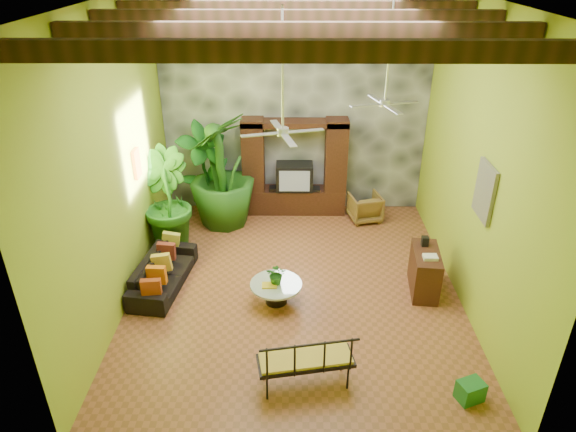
{
  "coord_description": "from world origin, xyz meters",
  "views": [
    {
      "loc": [
        -0.06,
        -7.88,
        5.72
      ],
      "look_at": [
        -0.13,
        0.2,
        1.43
      ],
      "focal_mm": 32.0,
      "sensor_mm": 36.0,
      "label": 1
    }
  ],
  "objects_px": {
    "tall_plant_b": "(165,201)",
    "coffee_table": "(276,290)",
    "iron_bench": "(306,360)",
    "tall_plant_c": "(222,171)",
    "sofa": "(163,273)",
    "entertainment_center": "(294,174)",
    "side_console": "(425,271)",
    "ceiling_fan_back": "(386,92)",
    "wicker_armchair": "(365,207)",
    "green_bin": "(470,391)",
    "tall_plant_a": "(205,172)",
    "ceiling_fan_front": "(283,119)"
  },
  "relations": [
    {
      "from": "green_bin",
      "to": "side_console",
      "type": "bearing_deg",
      "value": 91.8
    },
    {
      "from": "ceiling_fan_back",
      "to": "wicker_armchair",
      "type": "bearing_deg",
      "value": 88.53
    },
    {
      "from": "ceiling_fan_back",
      "to": "coffee_table",
      "type": "relative_size",
      "value": 2.01
    },
    {
      "from": "green_bin",
      "to": "sofa",
      "type": "bearing_deg",
      "value": 151.09
    },
    {
      "from": "tall_plant_c",
      "to": "side_console",
      "type": "relative_size",
      "value": 2.53
    },
    {
      "from": "sofa",
      "to": "wicker_armchair",
      "type": "relative_size",
      "value": 2.72
    },
    {
      "from": "entertainment_center",
      "to": "coffee_table",
      "type": "relative_size",
      "value": 2.6
    },
    {
      "from": "tall_plant_b",
      "to": "coffee_table",
      "type": "height_order",
      "value": "tall_plant_b"
    },
    {
      "from": "wicker_armchair",
      "to": "coffee_table",
      "type": "height_order",
      "value": "wicker_armchair"
    },
    {
      "from": "sofa",
      "to": "wicker_armchair",
      "type": "xyz_separation_m",
      "value": [
        4.11,
        2.65,
        0.04
      ]
    },
    {
      "from": "tall_plant_c",
      "to": "sofa",
      "type": "bearing_deg",
      "value": -109.1
    },
    {
      "from": "iron_bench",
      "to": "side_console",
      "type": "relative_size",
      "value": 1.41
    },
    {
      "from": "entertainment_center",
      "to": "tall_plant_b",
      "type": "relative_size",
      "value": 1.11
    },
    {
      "from": "ceiling_fan_front",
      "to": "ceiling_fan_back",
      "type": "height_order",
      "value": "same"
    },
    {
      "from": "tall_plant_c",
      "to": "ceiling_fan_back",
      "type": "bearing_deg",
      "value": -22.99
    },
    {
      "from": "tall_plant_a",
      "to": "tall_plant_c",
      "type": "relative_size",
      "value": 0.89
    },
    {
      "from": "entertainment_center",
      "to": "ceiling_fan_back",
      "type": "distance_m",
      "value": 3.5
    },
    {
      "from": "wicker_armchair",
      "to": "tall_plant_b",
      "type": "height_order",
      "value": "tall_plant_b"
    },
    {
      "from": "side_console",
      "to": "green_bin",
      "type": "xyz_separation_m",
      "value": [
        0.08,
        -2.61,
        -0.25
      ]
    },
    {
      "from": "sofa",
      "to": "green_bin",
      "type": "distance_m",
      "value": 5.64
    },
    {
      "from": "entertainment_center",
      "to": "side_console",
      "type": "height_order",
      "value": "entertainment_center"
    },
    {
      "from": "tall_plant_b",
      "to": "side_console",
      "type": "relative_size",
      "value": 2.11
    },
    {
      "from": "tall_plant_b",
      "to": "wicker_armchair",
      "type": "bearing_deg",
      "value": 16.28
    },
    {
      "from": "tall_plant_a",
      "to": "tall_plant_c",
      "type": "xyz_separation_m",
      "value": [
        0.42,
        -0.26,
        0.14
      ]
    },
    {
      "from": "tall_plant_c",
      "to": "coffee_table",
      "type": "height_order",
      "value": "tall_plant_c"
    },
    {
      "from": "entertainment_center",
      "to": "coffee_table",
      "type": "height_order",
      "value": "entertainment_center"
    },
    {
      "from": "entertainment_center",
      "to": "ceiling_fan_back",
      "type": "xyz_separation_m",
      "value": [
        1.6,
        -1.94,
        2.44
      ]
    },
    {
      "from": "sofa",
      "to": "wicker_armchair",
      "type": "distance_m",
      "value": 4.89
    },
    {
      "from": "ceiling_fan_back",
      "to": "side_console",
      "type": "relative_size",
      "value": 1.82
    },
    {
      "from": "wicker_armchair",
      "to": "tall_plant_a",
      "type": "bearing_deg",
      "value": -14.55
    },
    {
      "from": "entertainment_center",
      "to": "green_bin",
      "type": "xyz_separation_m",
      "value": [
        2.47,
        -5.78,
        -0.81
      ]
    },
    {
      "from": "tall_plant_a",
      "to": "tall_plant_b",
      "type": "height_order",
      "value": "tall_plant_a"
    },
    {
      "from": "iron_bench",
      "to": "green_bin",
      "type": "bearing_deg",
      "value": -14.77
    },
    {
      "from": "ceiling_fan_back",
      "to": "tall_plant_b",
      "type": "height_order",
      "value": "ceiling_fan_back"
    },
    {
      "from": "entertainment_center",
      "to": "side_console",
      "type": "relative_size",
      "value": 2.35
    },
    {
      "from": "ceiling_fan_back",
      "to": "tall_plant_a",
      "type": "xyz_separation_m",
      "value": [
        -3.63,
        1.62,
        -2.26
      ]
    },
    {
      "from": "sofa",
      "to": "green_bin",
      "type": "relative_size",
      "value": 5.37
    },
    {
      "from": "ceiling_fan_back",
      "to": "side_console",
      "type": "bearing_deg",
      "value": -57.56
    },
    {
      "from": "wicker_armchair",
      "to": "coffee_table",
      "type": "xyz_separation_m",
      "value": [
        -1.97,
        -3.16,
        -0.06
      ]
    },
    {
      "from": "wicker_armchair",
      "to": "green_bin",
      "type": "height_order",
      "value": "wicker_armchair"
    },
    {
      "from": "tall_plant_b",
      "to": "side_console",
      "type": "xyz_separation_m",
      "value": [
        5.03,
        -1.52,
        -0.67
      ]
    },
    {
      "from": "tall_plant_b",
      "to": "tall_plant_c",
      "type": "distance_m",
      "value": 1.51
    },
    {
      "from": "tall_plant_b",
      "to": "coffee_table",
      "type": "relative_size",
      "value": 2.33
    },
    {
      "from": "green_bin",
      "to": "coffee_table",
      "type": "bearing_deg",
      "value": 141.58
    },
    {
      "from": "sofa",
      "to": "side_console",
      "type": "bearing_deg",
      "value": -83.39
    },
    {
      "from": "sofa",
      "to": "side_console",
      "type": "xyz_separation_m",
      "value": [
        4.85,
        -0.12,
        0.13
      ]
    },
    {
      "from": "tall_plant_b",
      "to": "iron_bench",
      "type": "bearing_deg",
      "value": -54.64
    },
    {
      "from": "wicker_armchair",
      "to": "tall_plant_a",
      "type": "xyz_separation_m",
      "value": [
        -3.67,
        0.09,
        0.83
      ]
    },
    {
      "from": "tall_plant_c",
      "to": "wicker_armchair",
      "type": "bearing_deg",
      "value": 3.05
    },
    {
      "from": "tall_plant_b",
      "to": "side_console",
      "type": "bearing_deg",
      "value": -16.76
    }
  ]
}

